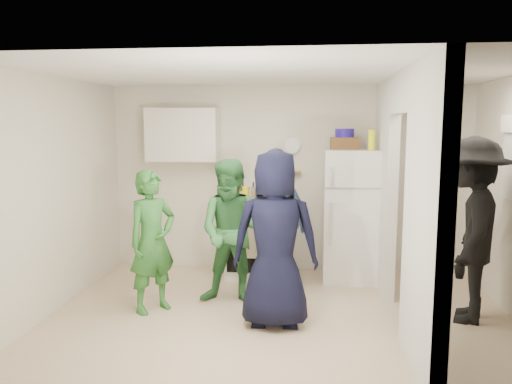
# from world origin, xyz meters

# --- Properties ---
(floor) EXTENTS (4.80, 4.80, 0.00)m
(floor) POSITION_xyz_m (0.00, 0.00, 0.00)
(floor) COLOR #CCB090
(floor) RESTS_ON ground
(wall_back) EXTENTS (4.80, 0.00, 4.80)m
(wall_back) POSITION_xyz_m (0.00, 1.70, 1.25)
(wall_back) COLOR silver
(wall_back) RESTS_ON floor
(wall_front) EXTENTS (4.80, 0.00, 4.80)m
(wall_front) POSITION_xyz_m (0.00, -1.70, 1.25)
(wall_front) COLOR silver
(wall_front) RESTS_ON floor
(wall_left) EXTENTS (0.00, 3.40, 3.40)m
(wall_left) POSITION_xyz_m (-2.40, 0.00, 1.25)
(wall_left) COLOR silver
(wall_left) RESTS_ON floor
(ceiling) EXTENTS (4.80, 4.80, 0.00)m
(ceiling) POSITION_xyz_m (0.00, 0.00, 2.50)
(ceiling) COLOR white
(ceiling) RESTS_ON wall_back
(partition_pier_back) EXTENTS (0.12, 1.20, 2.50)m
(partition_pier_back) POSITION_xyz_m (1.20, 1.10, 1.25)
(partition_pier_back) COLOR silver
(partition_pier_back) RESTS_ON floor
(partition_pier_front) EXTENTS (0.12, 1.20, 2.50)m
(partition_pier_front) POSITION_xyz_m (1.20, -1.10, 1.25)
(partition_pier_front) COLOR silver
(partition_pier_front) RESTS_ON floor
(partition_header) EXTENTS (0.12, 1.00, 0.40)m
(partition_header) POSITION_xyz_m (1.20, 0.00, 2.30)
(partition_header) COLOR silver
(partition_header) RESTS_ON partition_pier_back
(stove) EXTENTS (0.81, 0.67, 0.97)m
(stove) POSITION_xyz_m (-0.38, 1.37, 0.48)
(stove) COLOR white
(stove) RESTS_ON floor
(upper_cabinet) EXTENTS (0.95, 0.34, 0.70)m
(upper_cabinet) POSITION_xyz_m (-1.40, 1.52, 1.85)
(upper_cabinet) COLOR silver
(upper_cabinet) RESTS_ON wall_back
(fridge) EXTENTS (0.69, 0.67, 1.68)m
(fridge) POSITION_xyz_m (0.82, 1.34, 0.84)
(fridge) COLOR white
(fridge) RESTS_ON floor
(wicker_basket) EXTENTS (0.35, 0.25, 0.15)m
(wicker_basket) POSITION_xyz_m (0.72, 1.39, 1.75)
(wicker_basket) COLOR brown
(wicker_basket) RESTS_ON fridge
(blue_bowl) EXTENTS (0.24, 0.24, 0.11)m
(blue_bowl) POSITION_xyz_m (0.72, 1.39, 1.88)
(blue_bowl) COLOR navy
(blue_bowl) RESTS_ON wicker_basket
(yellow_cup_stack_top) EXTENTS (0.09, 0.09, 0.25)m
(yellow_cup_stack_top) POSITION_xyz_m (1.04, 1.24, 1.80)
(yellow_cup_stack_top) COLOR #F0FF15
(yellow_cup_stack_top) RESTS_ON fridge
(wall_clock) EXTENTS (0.22, 0.02, 0.22)m
(wall_clock) POSITION_xyz_m (0.05, 1.68, 1.70)
(wall_clock) COLOR white
(wall_clock) RESTS_ON wall_back
(spice_shelf) EXTENTS (0.35, 0.08, 0.03)m
(spice_shelf) POSITION_xyz_m (0.00, 1.65, 1.35)
(spice_shelf) COLOR olive
(spice_shelf) RESTS_ON wall_back
(yellow_cup_stack_stove) EXTENTS (0.09, 0.09, 0.25)m
(yellow_cup_stack_stove) POSITION_xyz_m (-0.50, 1.15, 1.09)
(yellow_cup_stack_stove) COLOR yellow
(yellow_cup_stack_stove) RESTS_ON stove
(red_cup) EXTENTS (0.09, 0.09, 0.12)m
(red_cup) POSITION_xyz_m (-0.16, 1.17, 1.03)
(red_cup) COLOR #AB0B2C
(red_cup) RESTS_ON stove
(person_green_left) EXTENTS (0.63, 0.66, 1.52)m
(person_green_left) POSITION_xyz_m (-1.35, -0.01, 0.76)
(person_green_left) COLOR #377A30
(person_green_left) RESTS_ON floor
(person_green_center) EXTENTS (0.83, 0.67, 1.62)m
(person_green_center) POSITION_xyz_m (-0.53, 0.30, 0.81)
(person_green_center) COLOR #397D37
(person_green_center) RESTS_ON floor
(person_denim) EXTENTS (0.98, 1.03, 1.72)m
(person_denim) POSITION_xyz_m (-0.10, 0.82, 0.86)
(person_denim) COLOR #3A4C7F
(person_denim) RESTS_ON floor
(person_navy) EXTENTS (0.88, 0.59, 1.76)m
(person_navy) POSITION_xyz_m (-0.03, -0.26, 0.88)
(person_navy) COLOR black
(person_navy) RESTS_ON floor
(person_nook) EXTENTS (1.07, 1.38, 1.88)m
(person_nook) POSITION_xyz_m (1.91, 0.11, 0.94)
(person_nook) COLOR black
(person_nook) RESTS_ON floor
(bottle_a) EXTENTS (0.06, 0.06, 0.24)m
(bottle_a) POSITION_xyz_m (-0.67, 1.49, 1.09)
(bottle_a) COLOR brown
(bottle_a) RESTS_ON stove
(bottle_b) EXTENTS (0.06, 0.06, 0.32)m
(bottle_b) POSITION_xyz_m (-0.56, 1.29, 1.12)
(bottle_b) COLOR #1C4617
(bottle_b) RESTS_ON stove
(bottle_c) EXTENTS (0.06, 0.06, 0.26)m
(bottle_c) POSITION_xyz_m (-0.45, 1.53, 1.10)
(bottle_c) COLOR #989CA5
(bottle_c) RESTS_ON stove
(bottle_d) EXTENTS (0.08, 0.08, 0.29)m
(bottle_d) POSITION_xyz_m (-0.36, 1.34, 1.11)
(bottle_d) COLOR #611811
(bottle_d) RESTS_ON stove
(bottle_e) EXTENTS (0.06, 0.06, 0.31)m
(bottle_e) POSITION_xyz_m (-0.26, 1.54, 1.12)
(bottle_e) COLOR #B3BFC6
(bottle_e) RESTS_ON stove
(bottle_f) EXTENTS (0.07, 0.07, 0.30)m
(bottle_f) POSITION_xyz_m (-0.18, 1.40, 1.12)
(bottle_f) COLOR #1C3914
(bottle_f) RESTS_ON stove
(bottle_g) EXTENTS (0.07, 0.07, 0.31)m
(bottle_g) POSITION_xyz_m (-0.14, 1.51, 1.12)
(bottle_g) COLOR brown
(bottle_g) RESTS_ON stove
(bottle_h) EXTENTS (0.07, 0.07, 0.24)m
(bottle_h) POSITION_xyz_m (-0.68, 1.25, 1.09)
(bottle_h) COLOR #ABB1B8
(bottle_h) RESTS_ON stove
(bottle_i) EXTENTS (0.06, 0.06, 0.30)m
(bottle_i) POSITION_xyz_m (-0.32, 1.46, 1.12)
(bottle_i) COLOR #52330E
(bottle_i) RESTS_ON stove
(bottle_j) EXTENTS (0.07, 0.07, 0.32)m
(bottle_j) POSITION_xyz_m (-0.09, 1.28, 1.13)
(bottle_j) COLOR #184720
(bottle_j) RESTS_ON stove
(bottle_k) EXTENTS (0.07, 0.07, 0.26)m
(bottle_k) POSITION_xyz_m (-0.62, 1.41, 1.09)
(bottle_k) COLOR brown
(bottle_k) RESTS_ON stove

